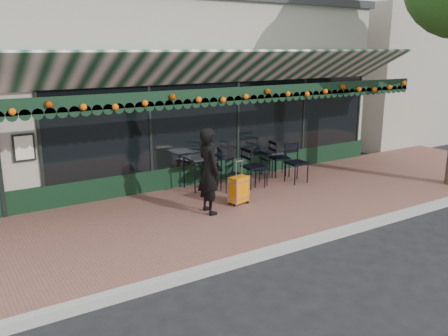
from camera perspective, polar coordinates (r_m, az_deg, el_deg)
ground at (r=8.59m, az=8.85°, el=-9.24°), size 80.00×80.00×0.00m
sidewalk at (r=10.04m, az=1.31°, el=-5.11°), size 18.00×4.00×0.15m
curb at (r=8.51m, az=9.22°, el=-8.95°), size 18.00×0.16×0.15m
restaurant_building at (r=14.73m, az=-11.56°, el=9.56°), size 12.00×9.60×4.50m
neighbor_building_right at (r=22.97m, az=20.66°, el=10.84°), size 12.00×8.00×4.80m
woman at (r=9.44m, az=-1.83°, el=-0.35°), size 0.46×0.66×1.74m
suitcase at (r=10.11m, az=1.80°, el=-2.63°), size 0.46×0.32×0.95m
cafe_table_a at (r=12.39m, az=6.05°, el=1.77°), size 0.53×0.53×0.66m
cafe_table_b at (r=11.13m, az=-3.02°, el=1.00°), size 0.64×0.64×0.78m
chair_a_left at (r=11.51m, az=4.08°, el=-0.09°), size 0.44×0.44×0.82m
chair_a_right at (r=12.39m, az=6.68°, el=1.18°), size 0.56×0.56×0.95m
chair_a_front at (r=11.84m, az=8.72°, el=0.58°), size 0.50×0.50×0.98m
chair_b_left at (r=11.15m, az=-1.59°, el=-0.11°), size 0.63×0.63×0.98m
chair_b_right at (r=11.33m, az=3.56°, el=0.11°), size 0.51×0.51×0.98m
chair_b_front at (r=10.92m, az=1.43°, el=-0.91°), size 0.54×0.54×0.79m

